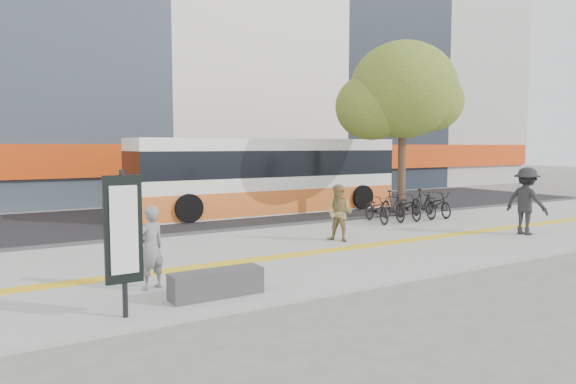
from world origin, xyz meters
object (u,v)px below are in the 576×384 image
signboard (123,232)px  pedestrian_tan (339,213)px  street_tree (400,93)px  pedestrian_dark (526,201)px  seated_woman (151,248)px  bench (216,283)px  bus (269,178)px

signboard → pedestrian_tan: 7.35m
street_tree → pedestrian_dark: 5.97m
street_tree → seated_woman: 12.26m
seated_woman → bench: bearing=107.2°
street_tree → bus: (-3.30, 3.68, -3.12)m
pedestrian_tan → seated_woman: bearing=-99.0°
street_tree → bus: size_ratio=0.59×
bus → pedestrian_tan: (-1.58, -6.63, -0.55)m
seated_woman → pedestrian_tan: (5.70, 2.03, 0.02)m
street_tree → seated_woman: (-10.58, -4.98, -3.69)m
signboard → pedestrian_tan: signboard is taller
signboard → pedestrian_dark: bearing=7.2°
bus → seated_woman: bus is taller
pedestrian_tan → pedestrian_dark: (5.26, -1.90, 0.20)m
seated_woman → pedestrian_dark: pedestrian_dark is taller
street_tree → pedestrian_dark: street_tree is taller
bench → bus: bus is taller
bus → pedestrian_tan: 6.83m
signboard → pedestrian_tan: size_ratio=1.44×
street_tree → pedestrian_dark: size_ratio=3.27×
street_tree → bus: street_tree is taller
signboard → street_tree: size_ratio=0.35×
street_tree → seated_woman: size_ratio=4.22×
pedestrian_dark → seated_woman: bearing=87.7°
pedestrian_tan → pedestrian_dark: pedestrian_dark is taller
bench → bus: size_ratio=0.15×
bench → pedestrian_dark: 10.26m
bench → pedestrian_tan: pedestrian_tan is taller
bus → pedestrian_dark: (3.68, -8.52, -0.35)m
signboard → seated_woman: 1.66m
bus → seated_woman: bearing=-130.0°
bench → pedestrian_dark: (10.16, 1.18, 0.74)m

